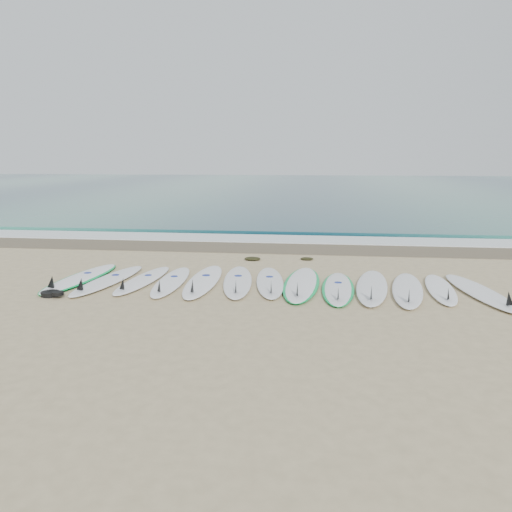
# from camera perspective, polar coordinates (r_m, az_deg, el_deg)

# --- Properties ---
(ground) EXTENTS (120.00, 120.00, 0.00)m
(ground) POSITION_cam_1_polar(r_m,az_deg,el_deg) (9.57, 1.59, -3.47)
(ground) COLOR tan
(ocean) EXTENTS (120.00, 55.00, 0.03)m
(ocean) POSITION_cam_1_polar(r_m,az_deg,el_deg) (41.79, 5.84, 7.85)
(ocean) COLOR #245F5D
(ocean) RESTS_ON ground
(wet_sand_band) EXTENTS (120.00, 1.80, 0.01)m
(wet_sand_band) POSITION_cam_1_polar(r_m,az_deg,el_deg) (13.56, 3.22, 0.92)
(wet_sand_band) COLOR brown
(wet_sand_band) RESTS_ON ground
(foam_band) EXTENTS (120.00, 1.40, 0.04)m
(foam_band) POSITION_cam_1_polar(r_m,az_deg,el_deg) (14.94, 3.58, 1.92)
(foam_band) COLOR silver
(foam_band) RESTS_ON ground
(wave_crest) EXTENTS (120.00, 1.00, 0.10)m
(wave_crest) POSITION_cam_1_polar(r_m,az_deg,el_deg) (16.41, 3.90, 2.87)
(wave_crest) COLOR #245F5D
(wave_crest) RESTS_ON ground
(surfboard_0) EXTENTS (0.87, 2.70, 0.34)m
(surfboard_0) POSITION_cam_1_polar(r_m,az_deg,el_deg) (10.60, -19.49, -2.39)
(surfboard_0) COLOR white
(surfboard_0) RESTS_ON ground
(surfboard_1) EXTENTS (0.85, 2.67, 0.34)m
(surfboard_1) POSITION_cam_1_polar(r_m,az_deg,el_deg) (10.21, -16.67, -2.67)
(surfboard_1) COLOR white
(surfboard_1) RESTS_ON ground
(surfboard_2) EXTENTS (0.70, 2.46, 0.31)m
(surfboard_2) POSITION_cam_1_polar(r_m,az_deg,el_deg) (10.07, -12.92, -2.69)
(surfboard_2) COLOR white
(surfboard_2) RESTS_ON ground
(surfboard_3) EXTENTS (0.65, 2.51, 0.32)m
(surfboard_3) POSITION_cam_1_polar(r_m,az_deg,el_deg) (9.84, -9.74, -2.89)
(surfboard_3) COLOR white
(surfboard_3) RESTS_ON ground
(surfboard_4) EXTENTS (0.67, 2.78, 0.35)m
(surfboard_4) POSITION_cam_1_polar(r_m,az_deg,el_deg) (9.77, -6.10, -2.86)
(surfboard_4) COLOR white
(surfboard_4) RESTS_ON ground
(surfboard_5) EXTENTS (0.87, 2.70, 0.34)m
(surfboard_5) POSITION_cam_1_polar(r_m,az_deg,el_deg) (9.70, -2.12, -2.91)
(surfboard_5) COLOR white
(surfboard_5) RESTS_ON ground
(surfboard_6) EXTENTS (0.82, 2.57, 0.32)m
(surfboard_6) POSITION_cam_1_polar(r_m,az_deg,el_deg) (9.66, 1.60, -2.99)
(surfboard_6) COLOR silver
(surfboard_6) RESTS_ON ground
(surfboard_7) EXTENTS (0.79, 2.82, 0.35)m
(surfboard_7) POSITION_cam_1_polar(r_m,az_deg,el_deg) (9.59, 5.22, -3.16)
(surfboard_7) COLOR white
(surfboard_7) RESTS_ON ground
(surfboard_8) EXTENTS (0.69, 2.49, 0.31)m
(surfboard_8) POSITION_cam_1_polar(r_m,az_deg,el_deg) (9.38, 9.36, -3.63)
(surfboard_8) COLOR silver
(surfboard_8) RESTS_ON ground
(surfboard_9) EXTENTS (0.89, 2.79, 0.35)m
(surfboard_9) POSITION_cam_1_polar(r_m,az_deg,el_deg) (9.53, 13.11, -3.45)
(surfboard_9) COLOR silver
(surfboard_9) RESTS_ON ground
(surfboard_10) EXTENTS (0.93, 2.68, 0.34)m
(surfboard_10) POSITION_cam_1_polar(r_m,az_deg,el_deg) (9.52, 16.93, -3.68)
(surfboard_10) COLOR white
(surfboard_10) RESTS_ON ground
(surfboard_11) EXTENTS (0.68, 2.34, 0.29)m
(surfboard_11) POSITION_cam_1_polar(r_m,az_deg,el_deg) (9.77, 20.38, -3.56)
(surfboard_11) COLOR white
(surfboard_11) RESTS_ON ground
(surfboard_12) EXTENTS (0.96, 2.75, 0.34)m
(surfboard_12) POSITION_cam_1_polar(r_m,az_deg,el_deg) (9.80, 24.38, -3.78)
(surfboard_12) COLOR white
(surfboard_12) RESTS_ON ground
(seaweed_near) EXTENTS (0.39, 0.30, 0.08)m
(seaweed_near) POSITION_cam_1_polar(r_m,az_deg,el_deg) (11.96, -0.41, -0.30)
(seaweed_near) COLOR black
(seaweed_near) RESTS_ON ground
(seaweed_far) EXTENTS (0.31, 0.24, 0.06)m
(seaweed_far) POSITION_cam_1_polar(r_m,az_deg,el_deg) (12.05, 5.83, -0.30)
(seaweed_far) COLOR black
(seaweed_far) RESTS_ON ground
(leash_coil) EXTENTS (0.46, 0.36, 0.11)m
(leash_coil) POSITION_cam_1_polar(r_m,az_deg,el_deg) (9.58, -22.29, -4.00)
(leash_coil) COLOR black
(leash_coil) RESTS_ON ground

